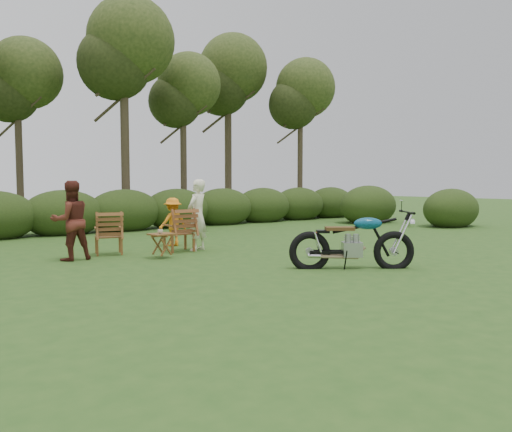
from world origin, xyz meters
TOP-DOWN VIEW (x-y plane):
  - ground at (0.00, 0.00)m, footprint 80.00×80.00m
  - tree_line at (0.50, 9.74)m, footprint 22.52×11.62m
  - motorcycle at (0.37, -0.65)m, footprint 2.32×2.02m
  - lawn_chair_right at (-1.05, 3.43)m, footprint 0.74×0.74m
  - lawn_chair_left at (-2.55, 3.97)m, footprint 0.83×0.83m
  - side_table at (-1.87, 2.72)m, footprint 0.56×0.48m
  - cup at (-1.90, 2.73)m, footprint 0.13×0.13m
  - adult_a at (-0.64, 3.28)m, footprint 0.74×0.64m
  - adult_b at (-3.50, 3.62)m, footprint 0.83×0.66m
  - child at (-0.70, 4.36)m, footprint 0.83×0.51m

SIDE VIEW (x-z plane):
  - ground at x=0.00m, z-range 0.00..0.00m
  - motorcycle at x=0.37m, z-range -0.64..0.64m
  - lawn_chair_right at x=-1.05m, z-range -0.50..0.50m
  - lawn_chair_left at x=-2.55m, z-range -0.48..0.48m
  - adult_a at x=-0.64m, z-range -0.85..0.85m
  - adult_b at x=-3.50m, z-range -0.83..0.83m
  - child at x=-0.70m, z-range -0.62..0.62m
  - side_table at x=-1.87m, z-range 0.00..0.53m
  - cup at x=-1.90m, z-range 0.53..0.63m
  - tree_line at x=0.50m, z-range -0.26..7.88m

